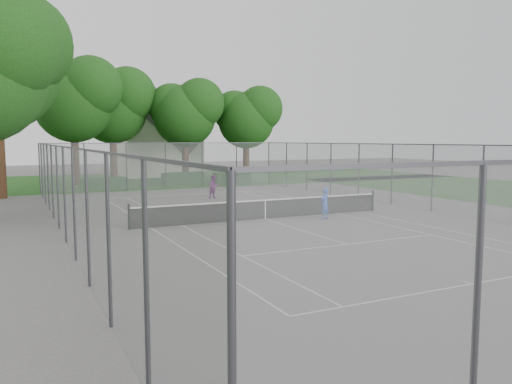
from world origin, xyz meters
name	(u,v)px	position (x,y,z in m)	size (l,w,h in m)	color
ground	(265,219)	(0.00, 0.00, 0.00)	(120.00, 120.00, 0.00)	slate
grass_far	(140,180)	(0.00, 26.00, 0.00)	(60.00, 20.00, 0.00)	#1C4C15
court_markings	(265,219)	(0.00, 0.00, 0.01)	(11.03, 23.83, 0.01)	silver
tennis_net	(265,208)	(0.00, 0.00, 0.51)	(12.87, 0.10, 1.10)	black
perimeter_fence	(265,181)	(0.00, 0.00, 1.81)	(18.08, 34.08, 3.52)	#38383D
tree_far_left	(74,97)	(-5.90, 22.70, 7.21)	(7.30, 6.67, 10.50)	#352013
tree_far_midleft	(113,103)	(-2.41, 25.07, 6.98)	(7.06, 6.45, 10.15)	#352013
tree_far_midright	(186,111)	(3.52, 22.63, 6.33)	(6.41, 5.85, 9.21)	#352013
tree_far_right	(247,116)	(9.27, 21.93, 6.00)	(6.08, 5.55, 8.74)	#352013
hedge_left	(104,183)	(-4.48, 18.21, 0.43)	(3.45, 1.04, 0.86)	#154116
hedge_mid	(183,179)	(1.88, 18.57, 0.54)	(3.42, 0.98, 1.08)	#154116
hedge_right	(232,178)	(6.27, 18.55, 0.47)	(3.12, 1.14, 0.93)	#154116
house	(159,138)	(3.12, 30.37, 3.88)	(7.75, 6.00, 9.64)	silver
girl_player	(325,204)	(2.55, -1.20, 0.74)	(0.54, 0.36, 1.48)	blue
woman_player	(214,187)	(0.84, 8.87, 0.75)	(0.73, 0.57, 1.51)	#7E2A7E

